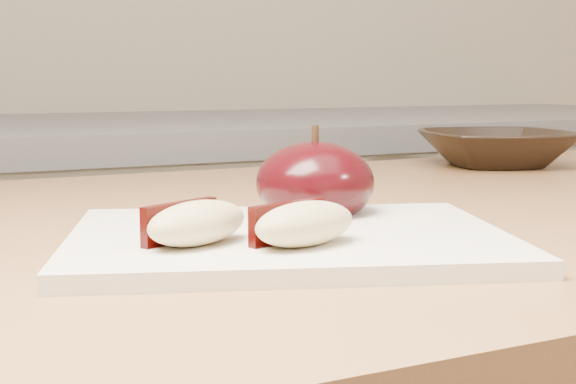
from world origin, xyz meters
name	(u,v)px	position (x,y,z in m)	size (l,w,h in m)	color
cutting_board	(288,240)	(-0.06, 0.39, 0.91)	(0.27, 0.20, 0.01)	silver
apple_half	(315,183)	(-0.01, 0.44, 0.93)	(0.09, 0.09, 0.07)	black
apple_wedge_a	(195,223)	(-0.13, 0.38, 0.92)	(0.08, 0.06, 0.03)	tan
apple_wedge_b	(303,223)	(-0.07, 0.35, 0.92)	(0.08, 0.05, 0.03)	tan
bowl	(496,148)	(0.37, 0.70, 0.92)	(0.18, 0.18, 0.04)	black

